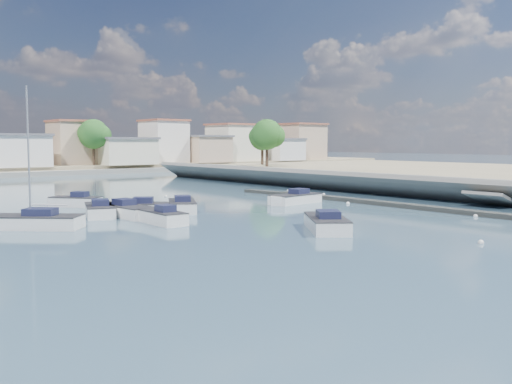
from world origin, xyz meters
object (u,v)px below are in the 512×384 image
Objects in this scene: motorboat_c at (133,209)px; motorboat_a at (161,217)px; motorboat_g at (130,212)px; motorboat_f at (73,202)px; motorboat_h at (326,223)px; motorboat_e at (100,210)px; sailboat at (26,222)px; motorboat_d at (293,199)px; motorboat_b at (182,206)px.

motorboat_a is at bearing -97.27° from motorboat_c.
motorboat_a is 4.03m from motorboat_g.
motorboat_f is (-1.63, 7.78, -0.00)m from motorboat_c.
motorboat_e is at bearing 118.58° from motorboat_h.
motorboat_h is 0.62× the size of sailboat.
motorboat_h is at bearing -67.57° from motorboat_c.
motorboat_f is 23.25m from motorboat_h.
motorboat_h is (5.87, -14.23, -0.00)m from motorboat_c.
motorboat_a is 0.86× the size of motorboat_e.
motorboat_d is at bearing -9.57° from motorboat_e.
motorboat_f and motorboat_h have the same top height.
motorboat_f is at bearing 108.83° from motorboat_h.
motorboat_f is at bearing 94.07° from motorboat_g.
motorboat_e is at bearing 104.45° from motorboat_a.
motorboat_h is 18.60m from sailboat.
motorboat_b is 3.95m from motorboat_c.
sailboat is at bearing 157.99° from motorboat_a.
motorboat_c is 0.91× the size of motorboat_h.
motorboat_b and motorboat_c have the same top height.
motorboat_f is (-5.55, 8.26, 0.00)m from motorboat_b.
motorboat_e is at bearing 26.95° from sailboat.
motorboat_e is (-2.30, 0.78, -0.00)m from motorboat_c.
sailboat is at bearing 140.25° from motorboat_h.
motorboat_h is at bearing -61.42° from motorboat_e.
motorboat_f and motorboat_g have the same top height.
motorboat_d is 1.03× the size of motorboat_h.
motorboat_a and motorboat_g have the same top height.
motorboat_c is 15.39m from motorboat_h.
motorboat_f is (-0.93, 13.23, -0.00)m from motorboat_a.
motorboat_g is 1.04× the size of motorboat_h.
motorboat_d is (10.34, -1.53, -0.00)m from motorboat_b.
motorboat_b and motorboat_d have the same top height.
motorboat_a is 0.81× the size of motorboat_g.
motorboat_a is 6.78m from motorboat_b.
motorboat_a is 0.84× the size of motorboat_h.
motorboat_b is 13.88m from motorboat_h.
motorboat_c is at bearing 55.85° from motorboat_g.
motorboat_e is 1.28× the size of motorboat_f.
motorboat_e is at bearing 170.43° from motorboat_d.
motorboat_a is 8.34m from sailboat.
motorboat_a and motorboat_h have the same top height.
motorboat_a is at bearing -86.04° from motorboat_g.
motorboat_a is at bearing -75.55° from motorboat_e.
motorboat_e is 2.59m from motorboat_g.
motorboat_g is 7.51m from sailboat.
motorboat_b and motorboat_f have the same top height.
motorboat_b is 0.97× the size of motorboat_e.
motorboat_f is 0.47× the size of sailboat.
motorboat_c is at bearing 171.98° from motorboat_d.
motorboat_d is at bearing 55.53° from motorboat_h.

